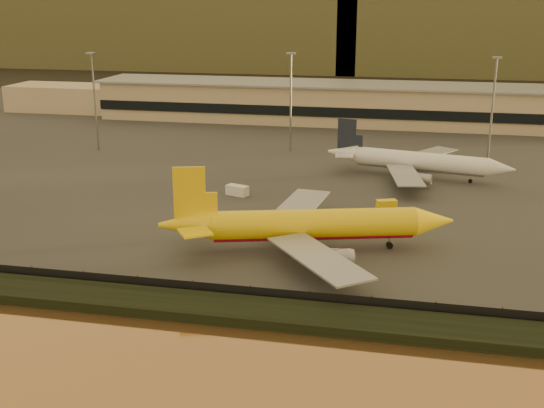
# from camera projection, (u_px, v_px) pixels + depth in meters

# --- Properties ---
(ground) EXTENTS (900.00, 900.00, 0.00)m
(ground) POSITION_uv_depth(u_px,v_px,m) (258.00, 266.00, 103.54)
(ground) COLOR black
(ground) RESTS_ON ground
(embankment) EXTENTS (320.00, 7.00, 1.40)m
(embankment) POSITION_uv_depth(u_px,v_px,m) (228.00, 310.00, 87.43)
(embankment) COLOR black
(embankment) RESTS_ON ground
(tarmac) EXTENTS (320.00, 220.00, 0.20)m
(tarmac) POSITION_uv_depth(u_px,v_px,m) (335.00, 141.00, 192.38)
(tarmac) COLOR #2D2D2D
(tarmac) RESTS_ON ground
(perimeter_fence) EXTENTS (300.00, 0.05, 2.20)m
(perimeter_fence) POSITION_uv_depth(u_px,v_px,m) (236.00, 293.00, 91.00)
(perimeter_fence) COLOR black
(perimeter_fence) RESTS_ON tarmac
(terminal_building) EXTENTS (202.00, 25.00, 12.60)m
(terminal_building) POSITION_uv_depth(u_px,v_px,m) (302.00, 102.00, 222.06)
(terminal_building) COLOR tan
(terminal_building) RESTS_ON tarmac
(apron_light_masts) EXTENTS (152.20, 12.20, 25.40)m
(apron_light_masts) POSITION_uv_depth(u_px,v_px,m) (388.00, 97.00, 166.12)
(apron_light_masts) COLOR slate
(apron_light_masts) RESTS_ON tarmac
(distant_hills) EXTENTS (470.00, 160.00, 70.00)m
(distant_hills) POSITION_uv_depth(u_px,v_px,m) (351.00, 10.00, 416.57)
(distant_hills) COLOR brown
(distant_hills) RESTS_ON ground
(dhl_cargo_jet) EXTENTS (46.49, 44.47, 14.11)m
(dhl_cargo_jet) POSITION_uv_depth(u_px,v_px,m) (308.00, 225.00, 108.15)
(dhl_cargo_jet) COLOR yellow
(dhl_cargo_jet) RESTS_ON tarmac
(white_narrowbody_jet) EXTENTS (41.96, 40.32, 12.12)m
(white_narrowbody_jet) POSITION_uv_depth(u_px,v_px,m) (417.00, 162.00, 152.46)
(white_narrowbody_jet) COLOR white
(white_narrowbody_jet) RESTS_ON tarmac
(gse_vehicle_yellow) EXTENTS (4.18, 2.93, 1.72)m
(gse_vehicle_yellow) POSITION_uv_depth(u_px,v_px,m) (387.00, 204.00, 130.60)
(gse_vehicle_yellow) COLOR yellow
(gse_vehicle_yellow) RESTS_ON tarmac
(gse_vehicle_white) EXTENTS (4.97, 3.46, 2.05)m
(gse_vehicle_white) POSITION_uv_depth(u_px,v_px,m) (237.00, 190.00, 139.45)
(gse_vehicle_white) COLOR white
(gse_vehicle_white) RESTS_ON tarmac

